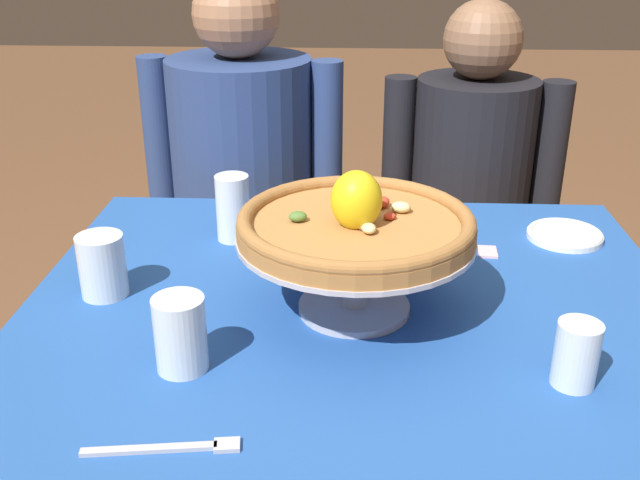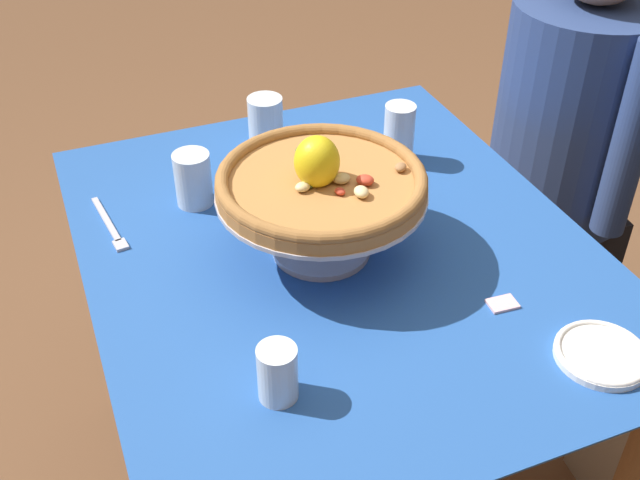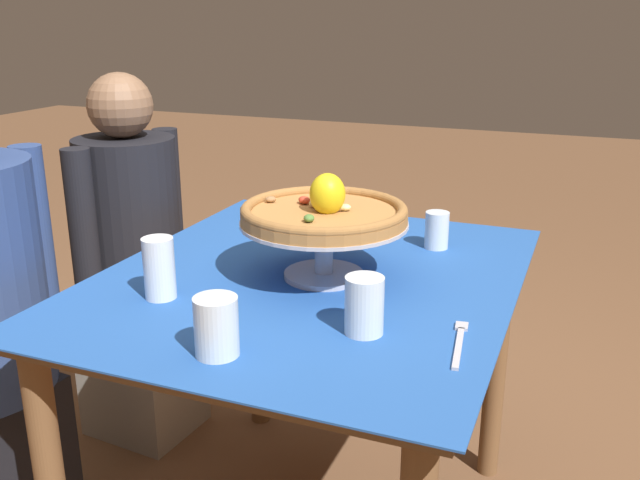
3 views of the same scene
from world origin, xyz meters
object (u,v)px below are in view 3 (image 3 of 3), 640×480
dinner_fork (459,342)px  water_glass_side_left (216,330)px  water_glass_front_left (364,309)px  side_plate (279,213)px  pizza (324,211)px  pizza_stand (323,238)px  water_glass_front_right (437,232)px  diner_right (135,274)px  water_glass_back_left (160,272)px  sugar_packet (279,234)px

dinner_fork → water_glass_side_left: bearing=117.6°
water_glass_front_left → side_plate: size_ratio=0.76×
pizza → pizza_stand: bearing=157.6°
water_glass_front_right → diner_right: size_ratio=0.08×
pizza → water_glass_back_left: bearing=130.7°
water_glass_back_left → water_glass_front_left: water_glass_back_left is taller
diner_right → water_glass_front_left: bearing=-120.2°
water_glass_back_left → side_plate: size_ratio=0.89×
water_glass_front_left → sugar_packet: 0.65m
water_glass_back_left → diner_right: 0.77m
pizza → water_glass_front_left: bearing=-143.8°
side_plate → sugar_packet: side_plate is taller
diner_right → water_glass_side_left: bearing=-135.1°
water_glass_front_right → sugar_packet: (-0.05, 0.42, -0.04)m
water_glass_front_left → side_plate: water_glass_front_left is taller
water_glass_back_left → side_plate: water_glass_back_left is taller
pizza_stand → sugar_packet: bearing=42.0°
water_glass_side_left → diner_right: diner_right is taller
pizza_stand → side_plate: 0.53m
pizza → water_glass_front_right: pizza is taller
water_glass_front_left → diner_right: bearing=59.8°
pizza → water_glass_front_right: bearing=-31.9°
water_glass_front_left → diner_right: (0.54, 0.94, -0.25)m
water_glass_back_left → dinner_fork: bearing=-88.2°
water_glass_side_left → diner_right: size_ratio=0.09×
dinner_fork → sugar_packet: bearing=51.0°
side_plate → sugar_packet: size_ratio=2.97×
dinner_fork → pizza: bearing=58.3°
water_glass_front_right → water_glass_front_left: bearing=178.6°
side_plate → dinner_fork: (-0.64, -0.67, -0.01)m
pizza_stand → diner_right: 0.87m
water_glass_front_right → diner_right: 0.98m
water_glass_front_left → dinner_fork: water_glass_front_left is taller
dinner_fork → diner_right: (0.52, 1.11, -0.21)m
water_glass_back_left → sugar_packet: water_glass_back_left is taller
water_glass_front_left → water_glass_back_left: bearing=89.5°
water_glass_front_left → water_glass_front_right: 0.55m
pizza_stand → side_plate: bearing=36.1°
water_glass_front_left → diner_right: diner_right is taller
pizza → dinner_fork: 0.44m
pizza_stand → dinner_fork: (-0.22, -0.36, -0.09)m
pizza → water_glass_front_left: (-0.24, -0.18, -0.11)m
water_glass_side_left → dinner_fork: (0.20, -0.39, -0.04)m
water_glass_side_left → side_plate: size_ratio=0.73×
side_plate → water_glass_side_left: bearing=-162.1°
pizza → diner_right: diner_right is taller
pizza_stand → water_glass_front_right: pizza_stand is taller
pizza → water_glass_front_left: size_ratio=3.33×
water_glass_back_left → pizza_stand: bearing=-49.4°
water_glass_front_left → sugar_packet: size_ratio=2.25×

